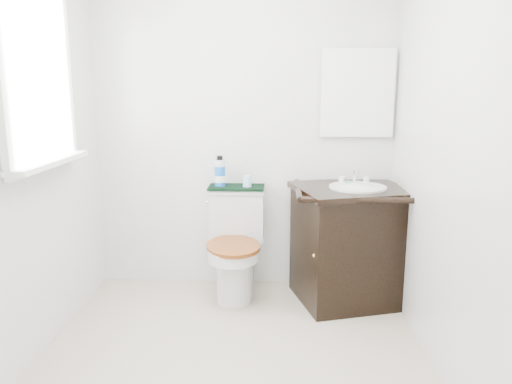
# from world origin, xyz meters

# --- Properties ---
(floor) EXTENTS (2.40, 2.40, 0.00)m
(floor) POSITION_xyz_m (0.00, 0.00, 0.00)
(floor) COLOR #B2A48F
(floor) RESTS_ON ground
(wall_back) EXTENTS (2.40, 0.00, 2.40)m
(wall_back) POSITION_xyz_m (0.00, 1.20, 1.20)
(wall_back) COLOR silver
(wall_back) RESTS_ON ground
(wall_front) EXTENTS (2.40, 0.00, 2.40)m
(wall_front) POSITION_xyz_m (0.00, -1.20, 1.20)
(wall_front) COLOR silver
(wall_front) RESTS_ON ground
(wall_left) EXTENTS (0.00, 2.40, 2.40)m
(wall_left) POSITION_xyz_m (-1.10, 0.00, 1.20)
(wall_left) COLOR silver
(wall_left) RESTS_ON ground
(wall_right) EXTENTS (0.00, 2.40, 2.40)m
(wall_right) POSITION_xyz_m (1.10, 0.00, 1.20)
(wall_right) COLOR silver
(wall_right) RESTS_ON ground
(window) EXTENTS (0.02, 0.70, 0.90)m
(window) POSITION_xyz_m (-1.07, 0.25, 1.55)
(window) COLOR white
(window) RESTS_ON wall_left
(mirror) EXTENTS (0.50, 0.02, 0.60)m
(mirror) POSITION_xyz_m (0.82, 1.18, 1.45)
(mirror) COLOR silver
(mirror) RESTS_ON wall_back
(toilet) EXTENTS (0.43, 0.65, 0.77)m
(toilet) POSITION_xyz_m (-0.05, 0.97, 0.34)
(toilet) COLOR silver
(toilet) RESTS_ON floor
(vanity) EXTENTS (0.89, 0.81, 0.92)m
(vanity) POSITION_xyz_m (0.77, 0.90, 0.43)
(vanity) COLOR black
(vanity) RESTS_ON floor
(trash_bin) EXTENTS (0.20, 0.17, 0.26)m
(trash_bin) POSITION_xyz_m (0.45, 1.10, 0.13)
(trash_bin) COLOR silver
(trash_bin) RESTS_ON floor
(towel) EXTENTS (0.41, 0.22, 0.02)m
(towel) POSITION_xyz_m (-0.05, 1.09, 0.77)
(towel) COLOR black
(towel) RESTS_ON toilet
(mouthwash_bottle) EXTENTS (0.08, 0.08, 0.22)m
(mouthwash_bottle) POSITION_xyz_m (-0.17, 1.09, 0.88)
(mouthwash_bottle) COLOR blue
(mouthwash_bottle) RESTS_ON towel
(cup) EXTENTS (0.06, 0.06, 0.08)m
(cup) POSITION_xyz_m (0.03, 1.07, 0.82)
(cup) COLOR #97D2F7
(cup) RESTS_ON towel
(soap_bar) EXTENTS (0.07, 0.05, 0.02)m
(soap_bar) POSITION_xyz_m (0.75, 1.01, 0.83)
(soap_bar) COLOR #19787A
(soap_bar) RESTS_ON vanity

